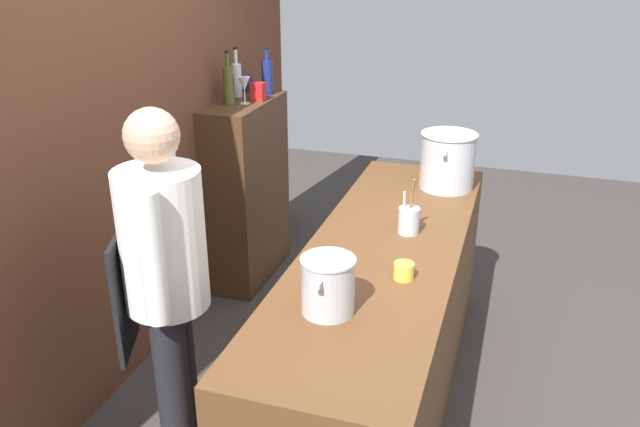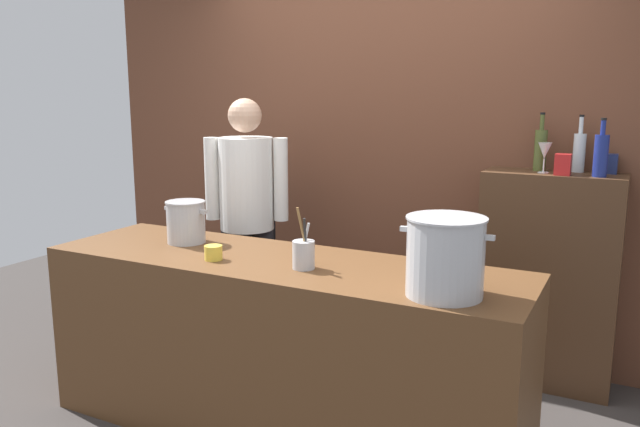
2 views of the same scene
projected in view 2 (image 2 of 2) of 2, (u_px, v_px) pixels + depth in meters
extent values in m
cube|color=brown|center=(387.00, 122.00, 4.16)|extent=(4.40, 0.10, 3.00)
cube|color=brown|center=(280.00, 347.00, 3.14)|extent=(2.41, 0.70, 0.90)
cube|color=#472D1C|center=(547.00, 280.00, 3.66)|extent=(0.76, 0.32, 1.25)
cylinder|color=black|center=(264.00, 292.00, 4.10)|extent=(0.14, 0.14, 0.84)
cylinder|color=black|center=(234.00, 291.00, 4.12)|extent=(0.14, 0.14, 0.84)
cylinder|color=white|center=(246.00, 184.00, 3.97)|extent=(0.34, 0.34, 0.58)
cube|color=black|center=(253.00, 216.00, 4.19)|extent=(0.29, 0.13, 0.52)
cylinder|color=white|center=(281.00, 180.00, 3.95)|extent=(0.09, 0.09, 0.52)
cylinder|color=white|center=(212.00, 179.00, 3.99)|extent=(0.09, 0.09, 0.52)
sphere|color=tan|center=(245.00, 115.00, 3.89)|extent=(0.21, 0.21, 0.21)
cylinder|color=#B7BABF|center=(445.00, 258.00, 2.49)|extent=(0.31, 0.31, 0.31)
cylinder|color=#B7BABF|center=(447.00, 218.00, 2.46)|extent=(0.32, 0.32, 0.01)
cube|color=#B7BABF|center=(405.00, 229.00, 2.55)|extent=(0.04, 0.02, 0.02)
cube|color=#B7BABF|center=(490.00, 238.00, 2.40)|extent=(0.04, 0.02, 0.02)
cylinder|color=#B7BABF|center=(186.00, 223.00, 3.39)|extent=(0.20, 0.20, 0.22)
cylinder|color=#B7BABF|center=(185.00, 202.00, 3.37)|extent=(0.21, 0.21, 0.01)
cube|color=#B7BABF|center=(168.00, 208.00, 3.43)|extent=(0.04, 0.02, 0.02)
cube|color=#B7BABF|center=(203.00, 212.00, 3.32)|extent=(0.04, 0.02, 0.02)
cylinder|color=#B7BABF|center=(304.00, 255.00, 2.90)|extent=(0.10, 0.10, 0.13)
cylinder|color=#262626|center=(305.00, 241.00, 2.88)|extent=(0.01, 0.04, 0.22)
cylinder|color=#B7BABF|center=(305.00, 243.00, 2.91)|extent=(0.05, 0.03, 0.19)
cylinder|color=olive|center=(303.00, 236.00, 2.87)|extent=(0.06, 0.04, 0.27)
cylinder|color=yellow|center=(213.00, 253.00, 3.05)|extent=(0.09, 0.09, 0.07)
cylinder|color=navy|center=(601.00, 156.00, 3.34)|extent=(0.07, 0.07, 0.22)
cylinder|color=navy|center=(603.00, 127.00, 3.32)|extent=(0.03, 0.03, 0.08)
cylinder|color=black|center=(604.00, 119.00, 3.31)|extent=(0.03, 0.03, 0.01)
cylinder|color=#475123|center=(540.00, 150.00, 3.60)|extent=(0.07, 0.07, 0.23)
cylinder|color=#475123|center=(542.00, 122.00, 3.57)|extent=(0.02, 0.02, 0.09)
cylinder|color=black|center=(543.00, 113.00, 3.56)|extent=(0.03, 0.03, 0.01)
cylinder|color=silver|center=(579.00, 153.00, 3.55)|extent=(0.07, 0.07, 0.22)
cylinder|color=silver|center=(581.00, 125.00, 3.52)|extent=(0.02, 0.02, 0.09)
cylinder|color=black|center=(582.00, 116.00, 3.51)|extent=(0.03, 0.03, 0.01)
cylinder|color=silver|center=(543.00, 172.00, 3.53)|extent=(0.06, 0.06, 0.01)
cylinder|color=silver|center=(544.00, 165.00, 3.52)|extent=(0.01, 0.01, 0.07)
cone|color=silver|center=(545.00, 151.00, 3.51)|extent=(0.08, 0.08, 0.09)
cube|color=red|center=(563.00, 164.00, 3.43)|extent=(0.08, 0.08, 0.12)
cube|color=navy|center=(611.00, 164.00, 3.49)|extent=(0.07, 0.07, 0.11)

